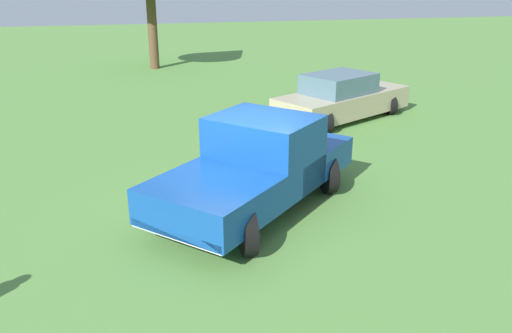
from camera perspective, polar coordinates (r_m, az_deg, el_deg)
The scene contains 3 objects.
ground_plane at distance 10.42m, azimuth -1.13°, elevation -4.81°, with size 80.00×80.00×0.00m, color #54843D.
pickup_truck at distance 10.23m, azimuth 0.38°, elevation 0.46°, with size 4.78×4.83×1.82m.
sedan_near at distance 17.01m, azimuth 9.23°, elevation 7.30°, with size 3.77×4.99×1.45m.
Camera 1 is at (-9.23, 1.94, 4.43)m, focal length 37.07 mm.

